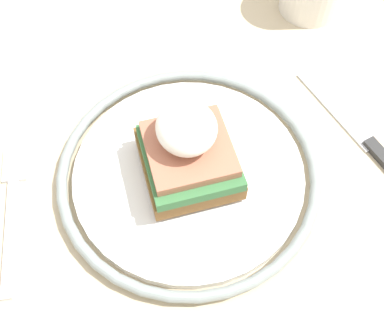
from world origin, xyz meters
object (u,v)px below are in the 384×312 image
at_px(fork, 12,209).
at_px(plate, 192,172).
at_px(knife, 371,145).
at_px(sandwich, 190,151).

bearing_deg(fork, plate, -2.99).
xyz_separation_m(plate, knife, (0.18, -0.01, -0.01)).
height_order(sandwich, fork, sandwich).
xyz_separation_m(sandwich, fork, (-0.16, 0.01, -0.04)).
bearing_deg(sandwich, plate, -10.42).
relative_size(plate, sandwich, 2.72).
bearing_deg(plate, knife, -4.56).
bearing_deg(fork, knife, -3.80).
bearing_deg(sandwich, fork, 177.10).
xyz_separation_m(fork, knife, (0.34, -0.02, 0.00)).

